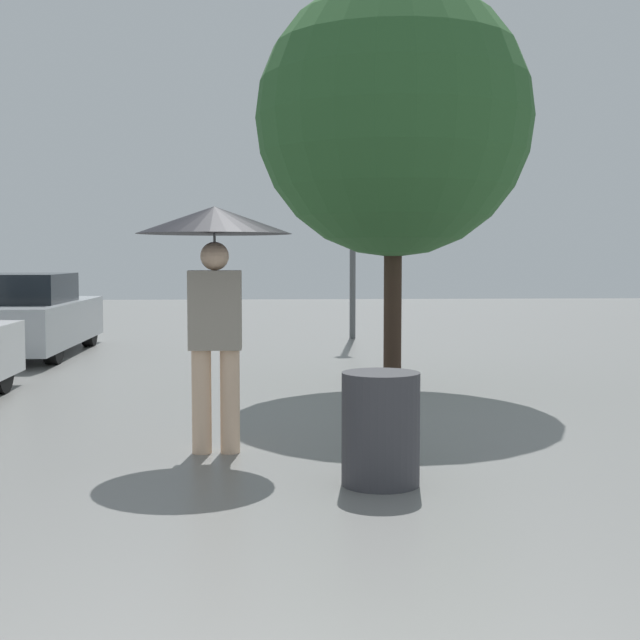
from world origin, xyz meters
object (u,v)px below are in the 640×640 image
object	(u,v)px
parked_car_farthest	(17,317)
trash_bin	(381,429)
pedestrian	(215,251)
tree	(394,119)
street_lamp	(353,173)

from	to	relation	value
parked_car_farthest	trash_bin	world-z (taller)	parked_car_farthest
pedestrian	parked_car_farthest	world-z (taller)	pedestrian
parked_car_farthest	trash_bin	size ratio (longest dim) A/B	5.60
parked_car_farthest	tree	distance (m)	6.97
trash_bin	parked_car_farthest	bearing A→B (deg)	119.31
street_lamp	trash_bin	size ratio (longest dim) A/B	6.81
street_lamp	parked_car_farthest	bearing A→B (deg)	-155.26
pedestrian	street_lamp	xyz separation A→B (m)	(2.00, 9.60, 1.50)
parked_car_farthest	tree	size ratio (longest dim) A/B	0.91
pedestrian	trash_bin	xyz separation A→B (m)	(1.14, -1.02, -1.17)
street_lamp	trash_bin	xyz separation A→B (m)	(-0.87, -10.63, -2.67)
parked_car_farthest	street_lamp	bearing A→B (deg)	24.74
parked_car_farthest	street_lamp	distance (m)	6.46
parked_car_farthest	trash_bin	xyz separation A→B (m)	(4.56, -8.13, -0.22)
pedestrian	tree	xyz separation A→B (m)	(1.83, 3.22, 1.49)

